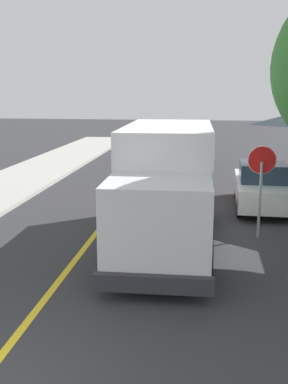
# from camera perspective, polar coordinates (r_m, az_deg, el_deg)

# --- Properties ---
(centre_line_yellow) EXTENTS (0.16, 56.00, 0.01)m
(centre_line_yellow) POSITION_cam_1_polar(r_m,az_deg,el_deg) (15.75, -4.13, -2.71)
(centre_line_yellow) COLOR gold
(centre_line_yellow) RESTS_ON ground
(box_truck) EXTENTS (2.55, 7.23, 3.20)m
(box_truck) POSITION_cam_1_polar(r_m,az_deg,el_deg) (12.47, 2.86, 1.52)
(box_truck) COLOR white
(box_truck) RESTS_ON ground
(parked_car_near) EXTENTS (1.94, 4.46, 1.67)m
(parked_car_near) POSITION_cam_1_polar(r_m,az_deg,el_deg) (19.24, 3.71, 2.53)
(parked_car_near) COLOR maroon
(parked_car_near) RESTS_ON ground
(parked_car_mid) EXTENTS (1.98, 4.47, 1.67)m
(parked_car_mid) POSITION_cam_1_polar(r_m,az_deg,el_deg) (25.22, 5.15, 4.92)
(parked_car_mid) COLOR #2D4793
(parked_car_mid) RESTS_ON ground
(parked_car_far) EXTENTS (1.88, 4.43, 1.67)m
(parked_car_far) POSITION_cam_1_polar(r_m,az_deg,el_deg) (32.22, 5.47, 6.60)
(parked_car_far) COLOR #B7B7BC
(parked_car_far) RESTS_ON ground
(parked_van_across) EXTENTS (1.92, 4.45, 1.67)m
(parked_van_across) POSITION_cam_1_polar(r_m,az_deg,el_deg) (16.86, 14.52, 0.69)
(parked_van_across) COLOR silver
(parked_van_across) RESTS_ON ground
(stop_sign) EXTENTS (0.80, 0.10, 2.65)m
(stop_sign) POSITION_cam_1_polar(r_m,az_deg,el_deg) (13.25, 14.47, 2.19)
(stop_sign) COLOR gray
(stop_sign) RESTS_ON ground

